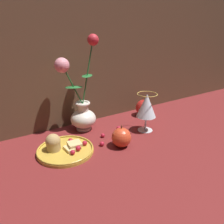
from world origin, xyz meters
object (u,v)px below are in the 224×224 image
(plate_with_pastries, at_px, (63,148))
(wine_glass, at_px, (146,107))
(apple_near_glass, at_px, (144,108))
(vase, at_px, (81,106))
(apple_beside_vase, at_px, (121,137))

(plate_with_pastries, bearing_deg, wine_glass, -2.82)
(wine_glass, xyz_separation_m, apple_near_glass, (0.10, 0.13, -0.07))
(vase, height_order, wine_glass, vase)
(plate_with_pastries, bearing_deg, apple_near_glass, 13.98)
(wine_glass, distance_m, apple_beside_vase, 0.19)
(plate_with_pastries, distance_m, wine_glass, 0.37)
(vase, distance_m, plate_with_pastries, 0.21)
(wine_glass, distance_m, apple_near_glass, 0.18)
(plate_with_pastries, height_order, apple_near_glass, apple_near_glass)
(vase, bearing_deg, apple_near_glass, -2.70)
(apple_near_glass, bearing_deg, plate_with_pastries, -166.02)
(apple_near_glass, bearing_deg, apple_beside_vase, -144.43)
(apple_beside_vase, bearing_deg, apple_near_glass, 35.57)
(plate_with_pastries, distance_m, apple_near_glass, 0.48)
(vase, bearing_deg, apple_beside_vase, -73.63)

